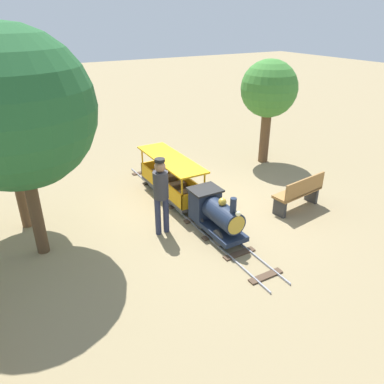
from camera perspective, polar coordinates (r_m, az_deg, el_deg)
ground_plane at (r=8.31m, az=-0.27°, el=-3.21°), size 60.00×60.00×0.00m
track at (r=8.32m, az=-0.39°, el=-3.01°), size 0.66×6.05×0.04m
locomotive at (r=7.32m, az=3.66°, el=-3.23°), size 0.62×1.45×1.02m
passenger_car at (r=8.85m, az=-3.27°, el=1.75°), size 0.72×2.35×0.97m
conductor_person at (r=7.15m, az=-4.87°, el=0.22°), size 0.30×0.30×1.62m
park_bench at (r=8.61m, az=16.40°, el=-0.13°), size 1.34×0.56×0.82m
oak_tree_near at (r=10.89m, az=11.92°, el=15.31°), size 1.61×1.61×2.98m
oak_tree_far at (r=7.72m, az=-27.49°, el=10.72°), size 1.69×1.69×3.26m
oak_tree_distant at (r=6.54m, az=-26.06°, el=11.38°), size 2.60×2.60×4.00m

